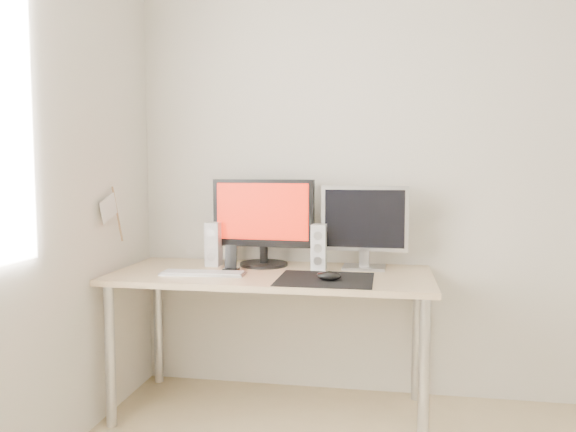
{
  "coord_description": "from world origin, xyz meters",
  "views": [
    {
      "loc": [
        -0.37,
        -1.37,
        1.25
      ],
      "look_at": [
        -0.86,
        1.47,
        1.01
      ],
      "focal_mm": 35.0,
      "sensor_mm": 36.0,
      "label": 1
    }
  ],
  "objects": [
    {
      "name": "wall_back",
      "position": [
        0.0,
        1.75,
        1.25
      ],
      "size": [
        3.5,
        0.0,
        3.5
      ],
      "primitive_type": "plane",
      "rotation": [
        1.57,
        0.0,
        0.0
      ],
      "color": "silver",
      "rests_on": "ground"
    },
    {
      "name": "mousepad",
      "position": [
        -0.64,
        1.24,
        0.73
      ],
      "size": [
        0.45,
        0.4,
        0.0
      ],
      "primitive_type": "cube",
      "color": "black",
      "rests_on": "desk"
    },
    {
      "name": "mouse",
      "position": [
        -0.62,
        1.21,
        0.75
      ],
      "size": [
        0.12,
        0.07,
        0.04
      ],
      "primitive_type": "ellipsoid",
      "color": "black",
      "rests_on": "mousepad"
    },
    {
      "name": "desk",
      "position": [
        -0.93,
        1.38,
        0.65
      ],
      "size": [
        1.6,
        0.7,
        0.73
      ],
      "color": "#D1B587",
      "rests_on": "ground"
    },
    {
      "name": "main_monitor",
      "position": [
        -1.01,
        1.56,
        0.98
      ],
      "size": [
        0.55,
        0.27,
        0.47
      ],
      "color": "black",
      "rests_on": "desk"
    },
    {
      "name": "second_monitor",
      "position": [
        -0.47,
        1.56,
        0.97
      ],
      "size": [
        0.45,
        0.17,
        0.43
      ],
      "color": "#BCBCBE",
      "rests_on": "desk"
    },
    {
      "name": "speaker_left",
      "position": [
        -1.28,
        1.52,
        0.85
      ],
      "size": [
        0.08,
        0.09,
        0.24
      ],
      "color": "silver",
      "rests_on": "desk"
    },
    {
      "name": "speaker_right",
      "position": [
        -0.7,
        1.49,
        0.85
      ],
      "size": [
        0.08,
        0.09,
        0.24
      ],
      "color": "white",
      "rests_on": "desk"
    },
    {
      "name": "keyboard",
      "position": [
        -1.25,
        1.26,
        0.74
      ],
      "size": [
        0.42,
        0.13,
        0.02
      ],
      "color": "#B9BABC",
      "rests_on": "desk"
    },
    {
      "name": "phone_dock",
      "position": [
        -1.14,
        1.37,
        0.77
      ],
      "size": [
        0.08,
        0.07,
        0.14
      ],
      "color": "black",
      "rests_on": "desk"
    },
    {
      "name": "pennant",
      "position": [
        -1.72,
        1.24,
        1.05
      ],
      "size": [
        0.01,
        0.23,
        0.29
      ],
      "color": "#A57F54",
      "rests_on": "wall_left"
    }
  ]
}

